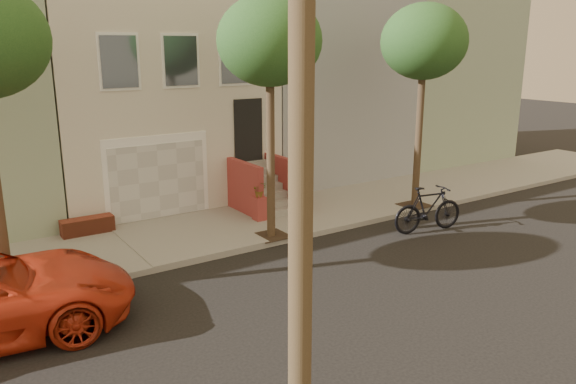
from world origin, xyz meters
TOP-DOWN VIEW (x-y plane):
  - ground at (0.00, 0.00)m, footprint 90.00×90.00m
  - sidewalk at (0.00, 5.35)m, footprint 40.00×3.70m
  - house_row at (0.00, 11.19)m, footprint 33.10×11.70m
  - tree_mid at (1.00, 3.90)m, footprint 2.70×2.57m
  - tree_right at (6.50, 3.90)m, footprint 2.70×2.57m
  - motorcycle at (5.18, 2.13)m, footprint 2.31×1.05m

SIDE VIEW (x-z plane):
  - ground at x=0.00m, z-range 0.00..0.00m
  - sidewalk at x=0.00m, z-range 0.00..0.15m
  - motorcycle at x=5.18m, z-range 0.00..1.34m
  - house_row at x=0.00m, z-range 0.14..7.14m
  - tree_mid at x=1.00m, z-range 2.11..8.41m
  - tree_right at x=6.50m, z-range 2.11..8.41m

